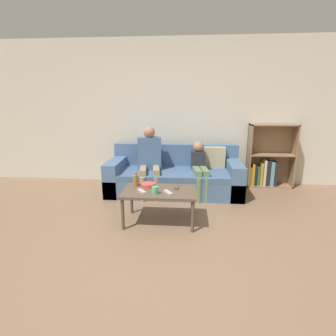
{
  "coord_description": "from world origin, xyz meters",
  "views": [
    {
      "loc": [
        0.38,
        -2.26,
        1.5
      ],
      "look_at": [
        0.08,
        1.4,
        0.57
      ],
      "focal_mm": 28.0,
      "sensor_mm": 36.0,
      "label": 1
    }
  ],
  "objects_px": {
    "coffee_table": "(160,194)",
    "tv_remote_0": "(142,191)",
    "couch": "(175,177)",
    "person_adult": "(150,156)",
    "bottle": "(136,180)",
    "cup_near": "(155,190)",
    "snack_bowl": "(148,185)",
    "bookshelf": "(268,162)",
    "person_child": "(200,166)",
    "tv_remote_1": "(176,187)",
    "tv_remote_2": "(168,192)"
  },
  "relations": [
    {
      "from": "bookshelf",
      "to": "coffee_table",
      "type": "relative_size",
      "value": 1.23
    },
    {
      "from": "bookshelf",
      "to": "snack_bowl",
      "type": "bearing_deg",
      "value": -141.76
    },
    {
      "from": "person_child",
      "to": "snack_bowl",
      "type": "relative_size",
      "value": 4.7
    },
    {
      "from": "person_adult",
      "to": "person_child",
      "type": "distance_m",
      "value": 0.84
    },
    {
      "from": "bookshelf",
      "to": "tv_remote_0",
      "type": "height_order",
      "value": "bookshelf"
    },
    {
      "from": "bottle",
      "to": "person_adult",
      "type": "bearing_deg",
      "value": 87.74
    },
    {
      "from": "snack_bowl",
      "to": "cup_near",
      "type": "bearing_deg",
      "value": -64.5
    },
    {
      "from": "coffee_table",
      "to": "tv_remote_0",
      "type": "bearing_deg",
      "value": -158.22
    },
    {
      "from": "coffee_table",
      "to": "bottle",
      "type": "height_order",
      "value": "bottle"
    },
    {
      "from": "coffee_table",
      "to": "person_child",
      "type": "distance_m",
      "value": 1.19
    },
    {
      "from": "tv_remote_1",
      "to": "person_adult",
      "type": "bearing_deg",
      "value": 111.2
    },
    {
      "from": "person_child",
      "to": "cup_near",
      "type": "height_order",
      "value": "person_child"
    },
    {
      "from": "tv_remote_0",
      "to": "bottle",
      "type": "distance_m",
      "value": 0.27
    },
    {
      "from": "person_child",
      "to": "tv_remote_1",
      "type": "xyz_separation_m",
      "value": [
        -0.33,
        -0.93,
        -0.05
      ]
    },
    {
      "from": "cup_near",
      "to": "couch",
      "type": "bearing_deg",
      "value": 82.83
    },
    {
      "from": "coffee_table",
      "to": "cup_near",
      "type": "xyz_separation_m",
      "value": [
        -0.04,
        -0.13,
        0.09
      ]
    },
    {
      "from": "coffee_table",
      "to": "person_adult",
      "type": "bearing_deg",
      "value": 104.65
    },
    {
      "from": "tv_remote_0",
      "to": "couch",
      "type": "bearing_deg",
      "value": 38.84
    },
    {
      "from": "person_adult",
      "to": "couch",
      "type": "bearing_deg",
      "value": 3.29
    },
    {
      "from": "couch",
      "to": "coffee_table",
      "type": "bearing_deg",
      "value": -96.05
    },
    {
      "from": "couch",
      "to": "snack_bowl",
      "type": "bearing_deg",
      "value": -105.33
    },
    {
      "from": "coffee_table",
      "to": "snack_bowl",
      "type": "relative_size",
      "value": 4.91
    },
    {
      "from": "tv_remote_0",
      "to": "tv_remote_2",
      "type": "relative_size",
      "value": 0.97
    },
    {
      "from": "bookshelf",
      "to": "person_adult",
      "type": "distance_m",
      "value": 2.15
    },
    {
      "from": "tv_remote_2",
      "to": "person_adult",
      "type": "bearing_deg",
      "value": 77.89
    },
    {
      "from": "cup_near",
      "to": "bottle",
      "type": "xyz_separation_m",
      "value": [
        -0.29,
        0.28,
        0.03
      ]
    },
    {
      "from": "person_adult",
      "to": "tv_remote_1",
      "type": "xyz_separation_m",
      "value": [
        0.49,
        -1.0,
        -0.19
      ]
    },
    {
      "from": "couch",
      "to": "bottle",
      "type": "xyz_separation_m",
      "value": [
        -0.46,
        -1.05,
        0.25
      ]
    },
    {
      "from": "tv_remote_0",
      "to": "snack_bowl",
      "type": "xyz_separation_m",
      "value": [
        0.04,
        0.22,
        0.01
      ]
    },
    {
      "from": "cup_near",
      "to": "tv_remote_2",
      "type": "relative_size",
      "value": 0.52
    },
    {
      "from": "person_child",
      "to": "snack_bowl",
      "type": "distance_m",
      "value": 1.15
    },
    {
      "from": "tv_remote_1",
      "to": "snack_bowl",
      "type": "height_order",
      "value": "snack_bowl"
    },
    {
      "from": "cup_near",
      "to": "tv_remote_0",
      "type": "bearing_deg",
      "value": 165.41
    },
    {
      "from": "bookshelf",
      "to": "tv_remote_0",
      "type": "relative_size",
      "value": 6.81
    },
    {
      "from": "bottle",
      "to": "tv_remote_2",
      "type": "bearing_deg",
      "value": -29.59
    },
    {
      "from": "bookshelf",
      "to": "person_child",
      "type": "xyz_separation_m",
      "value": [
        -1.25,
        -0.61,
        0.05
      ]
    },
    {
      "from": "couch",
      "to": "person_adult",
      "type": "distance_m",
      "value": 0.56
    },
    {
      "from": "coffee_table",
      "to": "snack_bowl",
      "type": "xyz_separation_m",
      "value": [
        -0.16,
        0.13,
        0.07
      ]
    },
    {
      "from": "person_child",
      "to": "tv_remote_2",
      "type": "height_order",
      "value": "person_child"
    },
    {
      "from": "person_child",
      "to": "bottle",
      "type": "height_order",
      "value": "person_child"
    },
    {
      "from": "bottle",
      "to": "tv_remote_0",
      "type": "bearing_deg",
      "value": -62.81
    },
    {
      "from": "person_adult",
      "to": "cup_near",
      "type": "relative_size",
      "value": 12.45
    },
    {
      "from": "cup_near",
      "to": "snack_bowl",
      "type": "distance_m",
      "value": 0.29
    },
    {
      "from": "bookshelf",
      "to": "coffee_table",
      "type": "height_order",
      "value": "bookshelf"
    },
    {
      "from": "person_child",
      "to": "tv_remote_1",
      "type": "distance_m",
      "value": 0.99
    },
    {
      "from": "coffee_table",
      "to": "snack_bowl",
      "type": "bearing_deg",
      "value": 140.84
    },
    {
      "from": "bottle",
      "to": "couch",
      "type": "bearing_deg",
      "value": 66.44
    },
    {
      "from": "couch",
      "to": "cup_near",
      "type": "bearing_deg",
      "value": -97.17
    },
    {
      "from": "cup_near",
      "to": "snack_bowl",
      "type": "bearing_deg",
      "value": 115.5
    },
    {
      "from": "couch",
      "to": "snack_bowl",
      "type": "xyz_separation_m",
      "value": [
        -0.29,
        -1.07,
        0.19
      ]
    }
  ]
}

